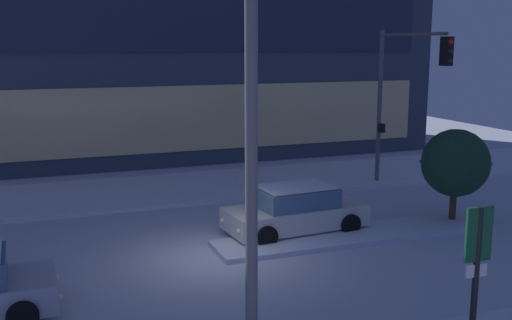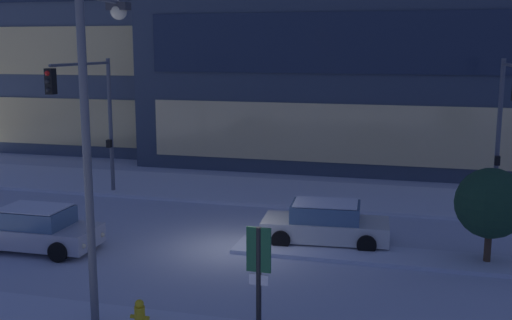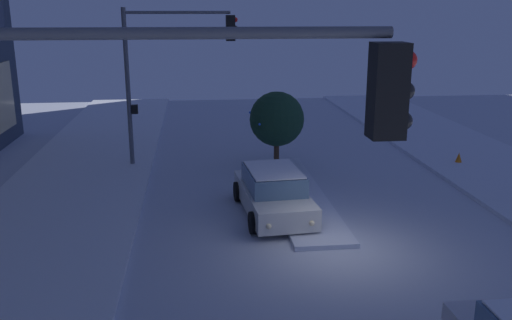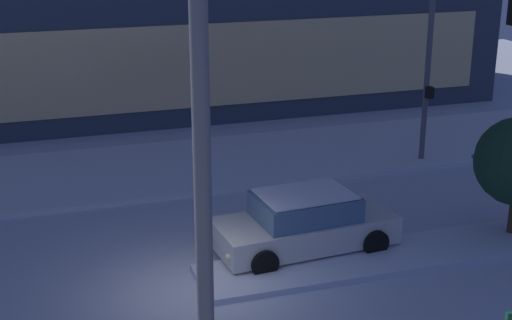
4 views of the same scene
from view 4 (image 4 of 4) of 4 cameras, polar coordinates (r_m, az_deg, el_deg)
ground at (r=16.69m, az=-4.30°, el=-10.10°), size 52.00×52.00×0.00m
curb_strip_far at (r=24.06m, az=-8.95°, el=-0.82°), size 52.00×5.20×0.14m
median_strip at (r=18.38m, az=9.56°, el=-7.23°), size 9.00×1.80×0.14m
car_far at (r=18.38m, az=3.69°, el=-4.79°), size 4.59×2.32×1.49m
traffic_light_corner_far_right at (r=22.94m, az=15.17°, el=8.90°), size 0.32×4.51×6.38m
street_lamp_arched at (r=8.86m, az=-5.60°, el=0.22°), size 0.63×2.68×8.12m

